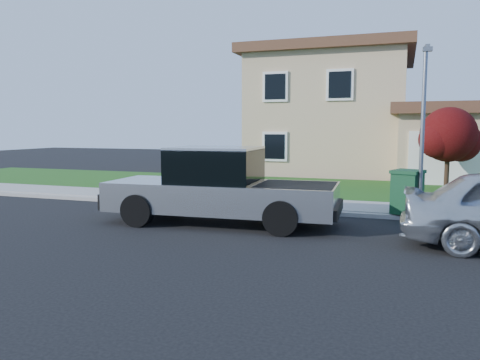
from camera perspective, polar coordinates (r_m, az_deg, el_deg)
name	(u,v)px	position (r m, az deg, el deg)	size (l,w,h in m)	color
ground	(229,231)	(11.63, -1.36, -6.18)	(80.00, 80.00, 0.00)	black
curb	(295,211)	(14.07, 6.67, -3.79)	(40.00, 0.20, 0.12)	gray
sidewalk	(302,205)	(15.12, 7.59, -3.03)	(40.00, 2.00, 0.15)	gray
lawn	(325,189)	(19.51, 10.29, -1.05)	(40.00, 7.00, 0.10)	#144413
house	(354,117)	(27.14, 13.73, 7.50)	(14.00, 11.30, 6.85)	tan
pickup_truck	(220,188)	(12.35, -2.42, -0.99)	(6.30, 2.51, 2.03)	black
woman	(237,188)	(13.82, -0.31, -1.00)	(0.62, 0.53, 1.60)	tan
ornamental_tree	(449,137)	(19.97, 24.16, 4.78)	(2.36, 2.13, 3.24)	black
trash_bin	(407,191)	(13.83, 19.71, -1.32)	(0.99, 1.06, 1.22)	#103B1F
street_lamp	(423,124)	(13.33, 21.41, 6.40)	(0.24, 0.60, 4.62)	slate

